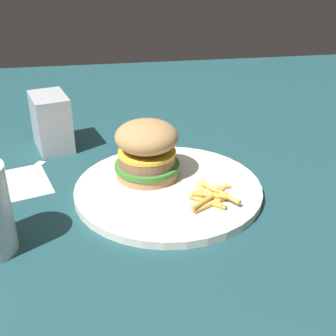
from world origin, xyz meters
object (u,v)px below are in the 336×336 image
Objects in this scene: fries_pile at (211,196)px; fork at (12,183)px; plate at (168,189)px; napkin_dispenser at (51,122)px; sandwich at (147,149)px; napkin at (13,184)px.

fries_pile is 0.32m from fork.
plate is 1.80× the size of fork.
plate is 0.27m from napkin_dispenser.
plate is 0.07m from sandwich.
sandwich is 0.22m from napkin.
fork is 0.16m from napkin_dispenser.
fork is at bearing 165.89° from plate.
sandwich reaches higher than fries_pile.
fork is (-0.00, -0.00, 0.00)m from napkin.
napkin_dispenser is (0.06, 0.14, 0.05)m from napkin.
fork is (-0.30, 0.11, -0.01)m from fries_pile.
napkin_dispenser is at bearing 133.93° from fries_pile.
napkin_dispenser is at bearing 134.44° from sandwich.
fork is (-0.24, 0.06, -0.00)m from plate.
fork is at bearing 173.71° from sandwich.
fork is 1.57× the size of napkin_dispenser.
plate is at bearing -53.76° from sandwich.
sandwich is 0.65× the size of fork.
sandwich is 1.01× the size of napkin_dispenser.
fries_pile is 0.32m from napkin.
napkin is at bearing 173.31° from sandwich.
napkin_dispenser reaches higher than fork.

